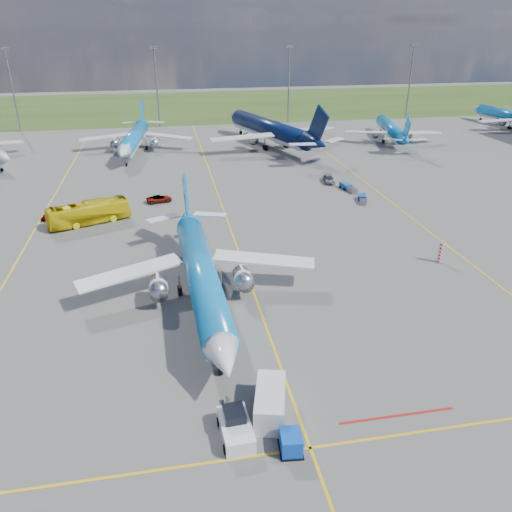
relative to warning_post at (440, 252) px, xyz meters
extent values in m
plane|color=#50504D|center=(-26.00, -8.00, -1.50)|extent=(400.00, 400.00, 0.00)
cube|color=#2D4719|center=(-26.00, 142.00, -1.50)|extent=(400.00, 80.00, 0.01)
cube|color=gold|center=(-26.00, 22.00, -1.49)|extent=(0.25, 160.00, 0.02)
cube|color=gold|center=(-26.00, -28.00, -1.49)|extent=(60.00, 0.25, 0.02)
cube|color=gold|center=(-56.00, 32.00, -1.49)|extent=(0.25, 120.00, 0.02)
cube|color=gold|center=(4.00, 32.00, -1.49)|extent=(0.25, 120.00, 0.02)
cube|color=#A5140F|center=(-18.00, -26.00, -1.49)|extent=(10.00, 0.25, 0.02)
cylinder|color=slate|center=(-76.00, 102.00, 9.50)|extent=(0.50, 0.50, 22.00)
cube|color=slate|center=(-76.00, 102.00, 20.80)|extent=(2.20, 0.50, 0.80)
cylinder|color=slate|center=(-36.00, 102.00, 9.50)|extent=(0.50, 0.50, 22.00)
cube|color=slate|center=(-36.00, 102.00, 20.80)|extent=(2.20, 0.50, 0.80)
cylinder|color=slate|center=(4.00, 102.00, 9.50)|extent=(0.50, 0.50, 22.00)
cube|color=slate|center=(4.00, 102.00, 20.80)|extent=(2.20, 0.50, 0.80)
cylinder|color=slate|center=(44.00, 102.00, 9.50)|extent=(0.50, 0.50, 22.00)
cube|color=slate|center=(44.00, 102.00, 20.80)|extent=(2.20, 0.50, 0.80)
cylinder|color=red|center=(0.00, 0.00, 0.00)|extent=(0.50, 0.50, 3.00)
cube|color=silver|center=(-31.39, -25.79, -0.82)|extent=(2.53, 4.50, 1.36)
cube|color=black|center=(-31.42, -25.17, 0.12)|extent=(1.77, 1.97, 0.94)
cube|color=slate|center=(-31.54, -23.08, -0.93)|extent=(0.40, 2.52, 0.21)
cube|color=#0D47BC|center=(-27.51, -27.92, -0.72)|extent=(1.75, 2.10, 1.57)
cube|color=silver|center=(-28.25, -23.81, -0.31)|extent=(3.68, 5.82, 2.37)
imported|color=yellow|center=(-47.83, 23.18, 0.29)|extent=(13.03, 7.64, 3.58)
imported|color=#999999|center=(-54.82, 26.58, -0.93)|extent=(2.05, 3.55, 1.14)
imported|color=#999999|center=(-36.78, 31.57, -0.87)|extent=(4.86, 3.05, 1.25)
imported|color=#999999|center=(-3.34, 37.47, -0.80)|extent=(2.70, 5.06, 1.40)
cube|color=#19399A|center=(-0.68, 26.16, -1.01)|extent=(1.91, 2.58, 0.98)
cube|color=slate|center=(-1.42, 23.97, -1.10)|extent=(1.57, 2.02, 0.80)
cube|color=navy|center=(-47.63, 29.48, -0.98)|extent=(1.93, 2.74, 1.05)
cube|color=slate|center=(-46.99, 27.09, -1.07)|extent=(1.60, 2.14, 0.86)
cube|color=#184F92|center=(-1.41, 32.94, -0.95)|extent=(1.80, 2.79, 1.10)
cube|color=slate|center=(-0.99, 30.37, -1.05)|extent=(1.51, 2.17, 0.90)
camera|label=1|loc=(-35.13, -54.82, 28.05)|focal=35.00mm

